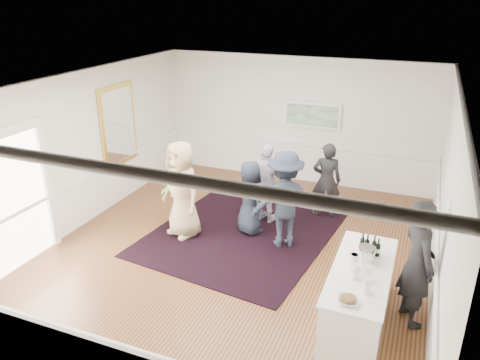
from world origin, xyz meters
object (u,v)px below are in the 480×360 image
at_px(guest_lilac, 267,184).
at_px(guest_dark_b, 326,180).
at_px(guest_navy, 250,198).
at_px(nut_bowl, 348,300).
at_px(guest_tan, 182,190).
at_px(serving_table, 359,295).
at_px(guest_dark_a, 285,200).
at_px(guest_green, 174,191).
at_px(ice_bucket, 366,255).
at_px(bartender, 418,263).

relative_size(guest_lilac, guest_dark_b, 1.02).
bearing_deg(guest_navy, nut_bowl, 166.89).
height_order(guest_tan, guest_navy, guest_tan).
bearing_deg(guest_tan, guest_lilac, 65.69).
bearing_deg(guest_tan, nut_bowl, -7.24).
relative_size(serving_table, guest_lilac, 1.28).
height_order(serving_table, guest_dark_a, guest_dark_a).
relative_size(guest_tan, nut_bowl, 7.16).
bearing_deg(guest_navy, guest_dark_a, -160.93).
xyz_separation_m(guest_dark_a, guest_dark_b, (0.47, 1.56, -0.12)).
bearing_deg(guest_green, ice_bucket, 43.04).
bearing_deg(serving_table, guest_navy, 141.26).
bearing_deg(bartender, nut_bowl, 118.25).
bearing_deg(guest_green, guest_lilac, 88.50).
distance_m(guest_tan, ice_bucket, 3.93).
distance_m(guest_green, guest_dark_a, 2.43).
bearing_deg(serving_table, guest_green, 156.58).
height_order(guest_navy, ice_bucket, guest_navy).
bearing_deg(guest_navy, guest_dark_b, -97.76).
height_order(ice_bucket, nut_bowl, ice_bucket).
bearing_deg(guest_tan, guest_dark_a, 34.41).
height_order(guest_green, nut_bowl, guest_green).
bearing_deg(serving_table, ice_bucket, 84.68).
height_order(bartender, nut_bowl, bartender).
xyz_separation_m(guest_green, guest_dark_a, (2.42, -0.02, 0.23)).
bearing_deg(guest_dark_a, guest_green, -32.20).
distance_m(guest_lilac, guest_dark_a, 1.07).
bearing_deg(ice_bucket, guest_green, 159.46).
bearing_deg(guest_tan, bartender, 10.61).
bearing_deg(guest_lilac, guest_dark_b, -136.08).
relative_size(guest_tan, guest_green, 1.35).
relative_size(guest_tan, ice_bucket, 7.66).
bearing_deg(guest_tan, guest_green, 160.72).
bearing_deg(guest_dark_b, guest_tan, 28.05).
height_order(guest_lilac, guest_navy, guest_lilac).
height_order(guest_dark_a, guest_dark_b, guest_dark_a).
distance_m(bartender, guest_dark_a, 2.84).
height_order(guest_dark_b, guest_navy, guest_dark_b).
relative_size(guest_dark_a, guest_dark_b, 1.14).
distance_m(guest_green, guest_dark_b, 3.28).
height_order(guest_tan, guest_dark_b, guest_tan).
bearing_deg(guest_navy, guest_tan, 62.66).
bearing_deg(nut_bowl, bartender, 56.09).
relative_size(guest_green, guest_navy, 0.95).
relative_size(guest_dark_a, nut_bowl, 6.95).
relative_size(guest_green, nut_bowl, 5.29).
xyz_separation_m(bartender, guest_lilac, (-3.09, 2.30, -0.13)).
distance_m(guest_tan, guest_green, 0.61).
bearing_deg(guest_lilac, guest_tan, 52.88).
bearing_deg(serving_table, bartender, 23.08).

